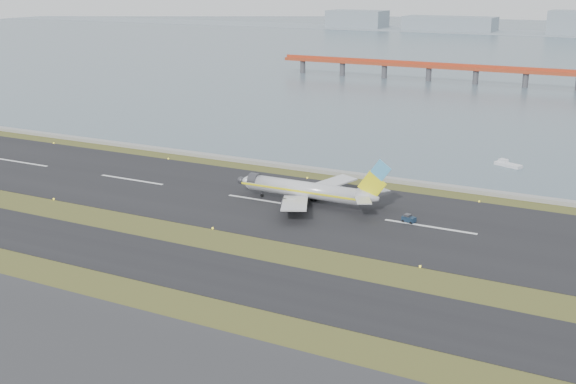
# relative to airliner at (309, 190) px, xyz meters

# --- Properties ---
(ground) EXTENTS (1000.00, 1000.00, 0.00)m
(ground) POSITION_rel_airliner_xyz_m (-10.25, -32.36, -3.46)
(ground) COLOR #3D4C1B
(ground) RESTS_ON ground
(taxiway_strip) EXTENTS (1000.00, 18.00, 0.10)m
(taxiway_strip) POSITION_rel_airliner_xyz_m (-10.25, -44.36, -3.41)
(taxiway_strip) COLOR black
(taxiway_strip) RESTS_ON ground
(runway_strip) EXTENTS (1000.00, 45.00, 0.10)m
(runway_strip) POSITION_rel_airliner_xyz_m (-10.25, -2.36, -3.41)
(runway_strip) COLOR black
(runway_strip) RESTS_ON ground
(seawall) EXTENTS (1000.00, 2.50, 1.00)m
(seawall) POSITION_rel_airliner_xyz_m (-10.25, 27.64, -2.96)
(seawall) COLOR gray
(seawall) RESTS_ON ground
(bay_water) EXTENTS (1400.00, 800.00, 1.30)m
(bay_water) POSITION_rel_airliner_xyz_m (-10.25, 427.64, -3.46)
(bay_water) COLOR #4A5E6A
(bay_water) RESTS_ON ground
(red_pier) EXTENTS (260.00, 5.00, 10.20)m
(red_pier) POSITION_rel_airliner_xyz_m (9.75, 217.64, 3.82)
(red_pier) COLOR #B13C1E
(red_pier) RESTS_ON ground
(airliner) EXTENTS (38.52, 32.89, 12.80)m
(airliner) POSITION_rel_airliner_xyz_m (0.00, 0.00, 0.00)
(airliner) COLOR silver
(airliner) RESTS_ON ground
(pushback_tug) EXTENTS (3.16, 2.27, 1.83)m
(pushback_tug) POSITION_rel_airliner_xyz_m (24.72, -1.57, -2.57)
(pushback_tug) COLOR #15263A
(pushback_tug) RESTS_ON ground
(workboat_near) EXTENTS (8.11, 5.29, 1.89)m
(workboat_near) POSITION_rel_airliner_xyz_m (33.63, 57.78, -2.86)
(workboat_near) COLOR silver
(workboat_near) RESTS_ON ground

